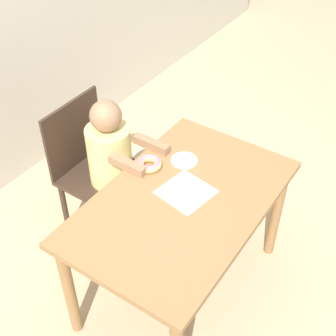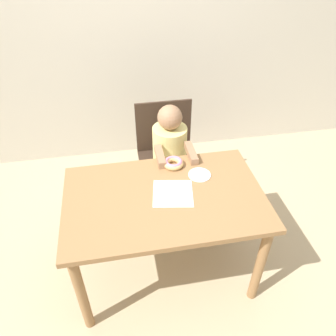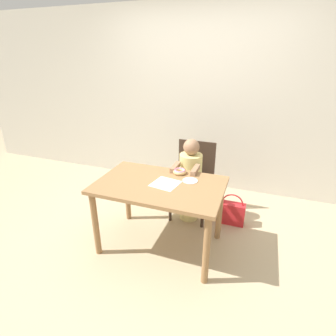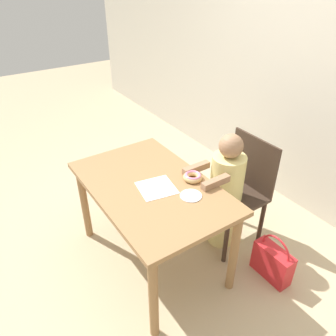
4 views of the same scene
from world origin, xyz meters
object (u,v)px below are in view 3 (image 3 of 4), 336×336
child_figure (190,181)px  donut (180,171)px  handbag (231,212)px  chair (193,178)px

child_figure → donut: bearing=-96.2°
child_figure → handbag: child_figure is taller
chair → handbag: 0.60m
handbag → child_figure: bearing=-172.8°
chair → handbag: size_ratio=2.33×
donut → chair: bearing=85.7°
donut → handbag: bearing=34.8°
chair → child_figure: size_ratio=0.90×
chair → donut: 0.52m
donut → handbag: (0.53, 0.37, -0.61)m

